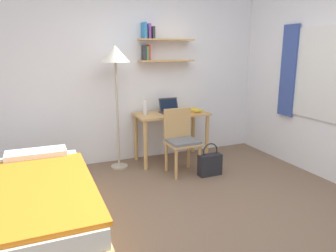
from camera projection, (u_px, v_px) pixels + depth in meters
ground_plane at (198, 218)px, 3.21m from camera, size 5.28×5.28×0.00m
wall_back at (136, 73)px, 4.72m from camera, size 4.40×0.27×2.60m
bed at (40, 205)px, 2.96m from camera, size 0.95×2.02×0.54m
desk at (171, 122)px, 4.76m from camera, size 1.07×0.55×0.73m
desk_chair at (181, 138)px, 4.31m from camera, size 0.43×0.40×0.87m
standing_lamp at (115, 61)px, 4.24m from camera, size 0.39×0.39×1.71m
laptop at (170, 109)px, 4.76m from camera, size 0.30×0.22×0.21m
water_bottle at (145, 107)px, 4.60m from camera, size 0.06×0.06×0.22m
book_stack at (195, 110)px, 4.80m from camera, size 0.18×0.26×0.05m
handbag at (210, 164)px, 4.27m from camera, size 0.32×0.13×0.45m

